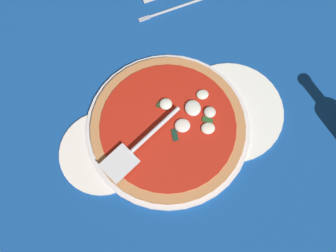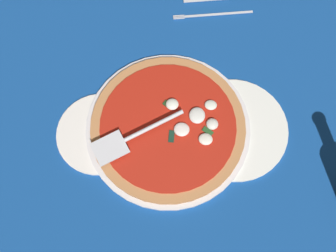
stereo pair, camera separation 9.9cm
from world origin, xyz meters
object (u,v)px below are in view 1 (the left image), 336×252
Objects in this scene: dinner_plate_right at (230,111)px; pizza at (169,126)px; pizza_server at (139,145)px; dinner_plate_left at (103,153)px.

pizza is at bearing -175.02° from dinner_plate_right.
pizza_server is (-7.84, -4.04, 2.38)cm from pizza.
dinner_plate_right is 1.25× the size of pizza_server.
pizza is (16.45, 2.88, 1.61)cm from dinner_plate_left.
pizza_server is at bearing -167.00° from dinner_plate_right.
dinner_plate_right is 15.62cm from pizza.
pizza reaches higher than dinner_plate_right.
dinner_plate_left is 0.79× the size of dinner_plate_right.
dinner_plate_right is 24.26cm from pizza_server.
pizza is at bearing 173.90° from pizza_server.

